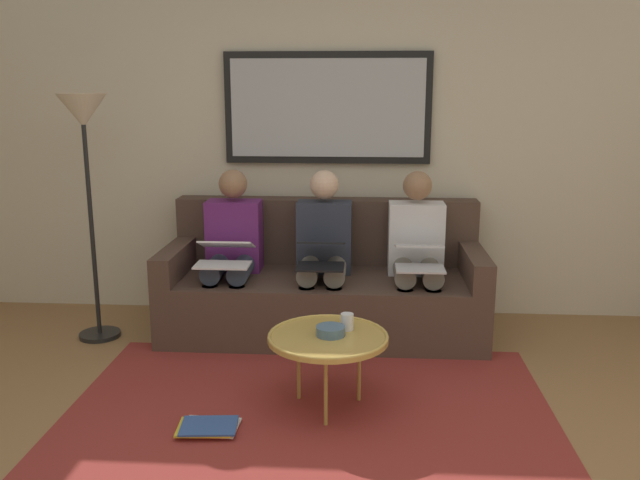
{
  "coord_description": "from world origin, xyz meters",
  "views": [
    {
      "loc": [
        -0.28,
        2.4,
        1.69
      ],
      "look_at": [
        0.0,
        -1.7,
        0.75
      ],
      "focal_mm": 37.27,
      "sensor_mm": 36.0,
      "label": 1
    }
  ],
  "objects_px": {
    "couch": "(324,287)",
    "person_middle": "(323,249)",
    "framed_mirror": "(327,108)",
    "laptop_white": "(225,253)",
    "person_right": "(232,247)",
    "laptop_black": "(321,253)",
    "cup": "(347,322)",
    "standing_lamp": "(85,139)",
    "laptop_silver": "(419,256)",
    "magazine_stack": "(209,427)",
    "bowl": "(331,331)",
    "person_left": "(417,250)",
    "coffee_table": "(328,338)"
  },
  "relations": [
    {
      "from": "laptop_silver",
      "to": "laptop_white",
      "type": "distance_m",
      "value": 1.28
    },
    {
      "from": "couch",
      "to": "person_middle",
      "type": "xyz_separation_m",
      "value": [
        0.0,
        0.07,
        0.3
      ]
    },
    {
      "from": "framed_mirror",
      "to": "bowl",
      "type": "relative_size",
      "value": 9.73
    },
    {
      "from": "framed_mirror",
      "to": "laptop_white",
      "type": "distance_m",
      "value": 1.32
    },
    {
      "from": "laptop_silver",
      "to": "standing_lamp",
      "type": "relative_size",
      "value": 0.21
    },
    {
      "from": "framed_mirror",
      "to": "magazine_stack",
      "type": "distance_m",
      "value": 2.49
    },
    {
      "from": "coffee_table",
      "to": "standing_lamp",
      "type": "relative_size",
      "value": 0.39
    },
    {
      "from": "bowl",
      "to": "standing_lamp",
      "type": "xyz_separation_m",
      "value": [
        1.66,
        -0.94,
        0.93
      ]
    },
    {
      "from": "couch",
      "to": "laptop_white",
      "type": "xyz_separation_m",
      "value": [
        0.64,
        0.31,
        0.31
      ]
    },
    {
      "from": "couch",
      "to": "bowl",
      "type": "distance_m",
      "value": 1.22
    },
    {
      "from": "framed_mirror",
      "to": "coffee_table",
      "type": "xyz_separation_m",
      "value": [
        -0.1,
        1.61,
        -1.15
      ]
    },
    {
      "from": "laptop_white",
      "to": "laptop_silver",
      "type": "bearing_deg",
      "value": 179.72
    },
    {
      "from": "cup",
      "to": "standing_lamp",
      "type": "height_order",
      "value": "standing_lamp"
    },
    {
      "from": "couch",
      "to": "laptop_silver",
      "type": "bearing_deg",
      "value": 153.81
    },
    {
      "from": "laptop_silver",
      "to": "person_right",
      "type": "relative_size",
      "value": 0.31
    },
    {
      "from": "person_left",
      "to": "laptop_silver",
      "type": "xyz_separation_m",
      "value": [
        0.0,
        0.25,
        0.02
      ]
    },
    {
      "from": "person_left",
      "to": "person_right",
      "type": "height_order",
      "value": "same"
    },
    {
      "from": "couch",
      "to": "standing_lamp",
      "type": "distance_m",
      "value": 1.9
    },
    {
      "from": "magazine_stack",
      "to": "laptop_white",
      "type": "bearing_deg",
      "value": -82.89
    },
    {
      "from": "couch",
      "to": "framed_mirror",
      "type": "relative_size",
      "value": 1.46
    },
    {
      "from": "laptop_silver",
      "to": "magazine_stack",
      "type": "xyz_separation_m",
      "value": [
        1.13,
        1.2,
        -0.61
      ]
    },
    {
      "from": "laptop_white",
      "to": "cup",
      "type": "bearing_deg",
      "value": 135.82
    },
    {
      "from": "person_right",
      "to": "laptop_white",
      "type": "height_order",
      "value": "person_right"
    },
    {
      "from": "bowl",
      "to": "person_middle",
      "type": "relative_size",
      "value": 0.14
    },
    {
      "from": "person_right",
      "to": "framed_mirror",
      "type": "bearing_deg",
      "value": -144.48
    },
    {
      "from": "laptop_black",
      "to": "couch",
      "type": "bearing_deg",
      "value": -90.0
    },
    {
      "from": "cup",
      "to": "standing_lamp",
      "type": "bearing_deg",
      "value": -26.02
    },
    {
      "from": "couch",
      "to": "coffee_table",
      "type": "distance_m",
      "value": 1.22
    },
    {
      "from": "couch",
      "to": "framed_mirror",
      "type": "height_order",
      "value": "framed_mirror"
    },
    {
      "from": "laptop_silver",
      "to": "laptop_white",
      "type": "relative_size",
      "value": 0.99
    },
    {
      "from": "laptop_black",
      "to": "laptop_white",
      "type": "xyz_separation_m",
      "value": [
        0.64,
        0.0,
        -0.01
      ]
    },
    {
      "from": "laptop_black",
      "to": "laptop_white",
      "type": "height_order",
      "value": "laptop_black"
    },
    {
      "from": "framed_mirror",
      "to": "bowl",
      "type": "xyz_separation_m",
      "value": [
        -0.11,
        1.6,
        -1.11
      ]
    },
    {
      "from": "laptop_silver",
      "to": "laptop_black",
      "type": "bearing_deg",
      "value": -0.7
    },
    {
      "from": "bowl",
      "to": "standing_lamp",
      "type": "distance_m",
      "value": 2.12
    },
    {
      "from": "person_middle",
      "to": "laptop_black",
      "type": "distance_m",
      "value": 0.24
    },
    {
      "from": "person_left",
      "to": "standing_lamp",
      "type": "bearing_deg",
      "value": 5.19
    },
    {
      "from": "couch",
      "to": "cup",
      "type": "relative_size",
      "value": 24.44
    },
    {
      "from": "couch",
      "to": "cup",
      "type": "xyz_separation_m",
      "value": [
        -0.19,
        1.12,
        0.15
      ]
    },
    {
      "from": "person_left",
      "to": "magazine_stack",
      "type": "relative_size",
      "value": 3.65
    },
    {
      "from": "couch",
      "to": "magazine_stack",
      "type": "height_order",
      "value": "couch"
    },
    {
      "from": "laptop_silver",
      "to": "laptop_white",
      "type": "height_order",
      "value": "laptop_white"
    },
    {
      "from": "person_right",
      "to": "couch",
      "type": "bearing_deg",
      "value": -173.87
    },
    {
      "from": "framed_mirror",
      "to": "coffee_table",
      "type": "distance_m",
      "value": 1.98
    },
    {
      "from": "person_middle",
      "to": "laptop_black",
      "type": "relative_size",
      "value": 2.98
    },
    {
      "from": "framed_mirror",
      "to": "laptop_white",
      "type": "height_order",
      "value": "framed_mirror"
    },
    {
      "from": "laptop_silver",
      "to": "person_right",
      "type": "distance_m",
      "value": 1.3
    },
    {
      "from": "person_left",
      "to": "standing_lamp",
      "type": "relative_size",
      "value": 0.69
    },
    {
      "from": "coffee_table",
      "to": "magazine_stack",
      "type": "relative_size",
      "value": 2.05
    },
    {
      "from": "person_left",
      "to": "magazine_stack",
      "type": "xyz_separation_m",
      "value": [
        1.13,
        1.44,
        -0.58
      ]
    }
  ]
}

